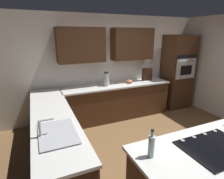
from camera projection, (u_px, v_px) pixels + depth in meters
ground_plane at (160, 152)px, 3.39m from camera, size 14.00×14.00×0.00m
wall_back at (113, 61)px, 4.73m from camera, size 6.00×0.44×2.60m
lower_cabinets_back at (117, 102)px, 4.74m from camera, size 2.80×0.60×0.86m
countertop_back at (117, 85)px, 4.61m from camera, size 2.84×0.64×0.04m
lower_cabinets_side at (54, 138)px, 3.05m from camera, size 0.60×2.90×0.86m
countertop_side at (52, 114)px, 2.92m from camera, size 0.64×2.94×0.04m
island_top at (216, 150)px, 2.02m from camera, size 1.89×0.92×0.04m
wall_oven at (177, 72)px, 5.30m from camera, size 0.80×0.66×2.11m
sink_unit at (57, 133)px, 2.29m from camera, size 0.46×0.70×0.23m
cooktop at (216, 147)px, 2.02m from camera, size 0.76×0.56×0.03m
blender at (106, 80)px, 4.44m from camera, size 0.15×0.15×0.34m
mixing_bowl at (129, 81)px, 4.72m from camera, size 0.17×0.17×0.09m
spice_rack at (147, 74)px, 4.99m from camera, size 0.27×0.11×0.34m
oil_bottle at (151, 146)px, 1.84m from camera, size 0.07×0.07×0.31m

